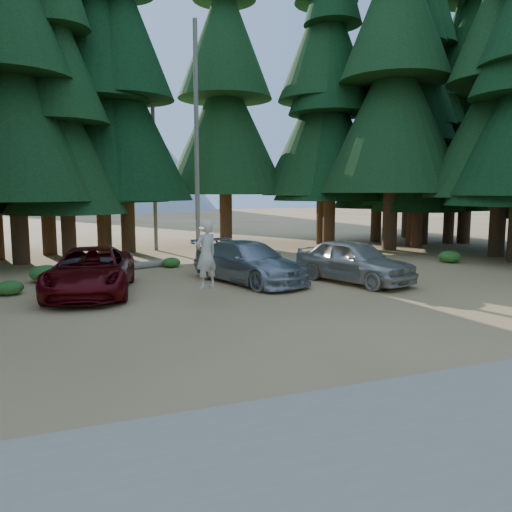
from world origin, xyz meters
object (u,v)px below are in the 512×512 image
Objects in this scene: silver_minivan_center at (249,262)px; log_mid at (305,263)px; log_right at (275,267)px; red_pickup at (91,271)px; silver_minivan_right at (354,261)px; log_left at (121,268)px; frisbee_player at (206,254)px.

silver_minivan_center reaches higher than log_mid.
red_pickup is at bearing -158.41° from log_right.
silver_minivan_right reaches higher than log_left.
log_mid is (0.18, 4.12, -0.62)m from silver_minivan_right.
silver_minivan_center is at bearing 12.06° from red_pickup.
log_right is (-1.53, 3.50, -0.61)m from silver_minivan_right.
frisbee_player is (3.02, -2.65, 0.70)m from red_pickup.
red_pickup is at bearing -64.52° from frisbee_player.
red_pickup is at bearing -128.17° from log_left.
frisbee_player is 0.39× the size of log_right.
silver_minivan_right is 3.87m from log_right.
silver_minivan_center is 5.84m from log_left.
log_mid reaches higher than log_left.
silver_minivan_center is 3.72m from silver_minivan_right.
log_mid is at bearing 69.00° from silver_minivan_right.
red_pickup is 8.90m from silver_minivan_right.
red_pickup is 1.05× the size of silver_minivan_center.
silver_minivan_right reaches higher than log_right.
log_left is at bearing 164.27° from log_mid.
red_pickup is 5.35m from silver_minivan_center.
frisbee_player reaches higher than log_mid.
log_mid is at bearing 28.42° from red_pickup.
silver_minivan_right is at bearing -97.06° from log_mid.
red_pickup is 1.42× the size of log_mid.
red_pickup is 2.68× the size of frisbee_player.
log_right is at bearing -164.96° from log_mid.
silver_minivan_center is 1.23× the size of log_left.
silver_minivan_center is 1.10× the size of silver_minivan_right.
frisbee_player is 0.53× the size of log_mid.
silver_minivan_center is 2.56× the size of frisbee_player.
log_left is (-1.64, 7.03, -1.28)m from frisbee_player.
log_left is at bearing 164.60° from log_right.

